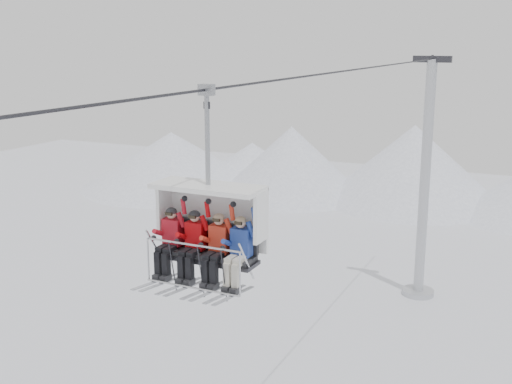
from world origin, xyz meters
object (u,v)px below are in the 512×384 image
at_px(skier_center_right, 217,246).
at_px(chairlift_carrier, 212,219).
at_px(lift_tower_right, 424,197).
at_px(skier_far_left, 170,239).
at_px(skier_center_left, 193,243).
at_px(skier_far_right, 239,250).

bearing_deg(skier_center_right, chairlift_carrier, 133.26).
distance_m(lift_tower_right, skier_far_left, 24.87).
bearing_deg(lift_tower_right, skier_center_left, -90.64).
xyz_separation_m(lift_tower_right, skier_far_right, (0.78, -24.46, 4.41)).
distance_m(skier_center_right, skier_far_right, 0.49).
xyz_separation_m(lift_tower_right, skier_center_right, (0.29, -24.46, 4.41)).
height_order(skier_far_left, skier_center_left, same).
xyz_separation_m(chairlift_carrier, skier_far_right, (0.78, -0.30, -0.47)).
bearing_deg(skier_far_left, chairlift_carrier, 20.11).
relative_size(skier_center_left, skier_far_right, 1.00).
xyz_separation_m(skier_center_right, skier_far_right, (0.49, -0.00, -0.00)).
height_order(lift_tower_right, skier_center_left, lift_tower_right).
xyz_separation_m(chairlift_carrier, skier_center_right, (0.29, -0.30, -0.46)).
bearing_deg(skier_far_right, chairlift_carrier, 158.53).
xyz_separation_m(skier_far_left, skier_center_right, (1.12, 0.00, 0.00)).
height_order(chairlift_carrier, skier_far_left, chairlift_carrier).
relative_size(lift_tower_right, skier_center_left, 7.99).
distance_m(skier_center_left, skier_far_right, 1.05).
xyz_separation_m(skier_far_left, skier_far_right, (1.61, -0.00, -0.00)).
bearing_deg(skier_far_left, skier_center_left, 0.00).
height_order(lift_tower_right, skier_far_left, lift_tower_right).
xyz_separation_m(chairlift_carrier, skier_center_left, (-0.27, -0.30, -0.46)).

